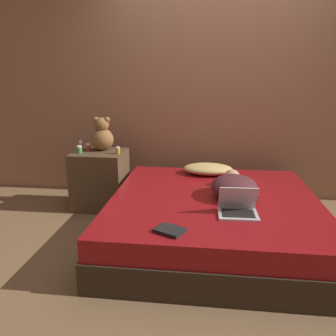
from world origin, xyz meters
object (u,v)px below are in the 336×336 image
laptop (238,208)px  bottle_pink (81,145)px  person_lying (234,186)px  bottle_green (79,149)px  teddy_bear (102,136)px  book (170,230)px  bottle_red (88,147)px  pillow (208,169)px  bottle_amber (118,150)px

laptop → bottle_pink: (-1.62, 1.04, 0.23)m
person_lying → bottle_green: bottle_green is taller
teddy_bear → bottle_green: teddy_bear is taller
book → laptop: bearing=36.5°
bottle_green → bottle_red: 0.13m
laptop → book: bearing=-145.3°
teddy_bear → bottle_pink: (-0.24, -0.04, -0.11)m
teddy_bear → bottle_pink: size_ratio=3.33×
pillow → person_lying: size_ratio=0.87×
bottle_amber → bottle_green: bearing=-178.7°
laptop → pillow: bearing=100.4°
pillow → book: (-0.25, -1.40, -0.04)m
person_lying → teddy_bear: size_ratio=1.65×
bottle_green → bottle_amber: 0.42m
bottle_pink → book: bearing=-50.7°
laptop → bottle_amber: bearing=140.1°
pillow → bottle_pink: size_ratio=4.76×
bottle_pink → bottle_amber: bottle_pink is taller
bottle_red → book: bottle_red is taller
pillow → bottle_amber: size_ratio=6.98×
teddy_bear → bottle_green: 0.29m
pillow → teddy_bear: 1.20m
bottle_green → bottle_amber: bottle_green is taller
person_lying → bottle_red: bottle_red is taller
bottle_red → pillow: bearing=0.5°
laptop → bottle_amber: size_ratio=4.01×
bottle_red → laptop: bearing=-34.0°
pillow → laptop: size_ratio=1.74×
pillow → bottle_amber: (-0.94, -0.13, 0.20)m
person_lying → bottle_amber: bottle_amber is taller
bottle_green → book: bearing=-48.7°
pillow → bottle_green: 1.38m
person_lying → laptop: size_ratio=2.01×
bottle_pink → bottle_green: 0.13m
person_lying → bottle_amber: 1.29m
bottle_green → bottle_red: (0.05, 0.12, -0.00)m
pillow → bottle_green: bearing=-174.3°
teddy_bear → book: size_ratio=1.59×
pillow → person_lying: (0.23, -0.63, 0.04)m
bottle_pink → bottle_red: (0.08, -0.00, -0.02)m
bottle_pink → book: bottle_pink is taller
bottle_pink → bottle_green: (0.03, -0.13, -0.02)m
bottle_green → bottle_amber: (0.42, 0.01, -0.00)m
bottle_green → teddy_bear: bearing=39.3°
pillow → bottle_red: bearing=-179.5°
teddy_bear → bottle_amber: bearing=-36.9°
person_lying → laptop: 0.42m
teddy_bear → book: (0.90, -1.43, -0.37)m
bottle_green → book: 1.70m
bottle_amber → bottle_red: bearing=162.7°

